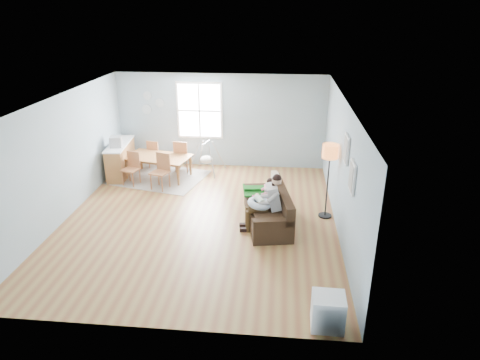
# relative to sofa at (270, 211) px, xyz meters

# --- Properties ---
(room) EXTENTS (8.40, 9.40, 3.90)m
(room) POSITION_rel_sofa_xyz_m (-1.55, -0.00, 2.14)
(room) COLOR brown
(window) EXTENTS (1.32, 0.08, 1.62)m
(window) POSITION_rel_sofa_xyz_m (-2.15, 3.46, 1.37)
(window) COLOR white
(window) RESTS_ON room
(pictures) EXTENTS (0.05, 1.34, 0.74)m
(pictures) POSITION_rel_sofa_xyz_m (1.41, -1.05, 1.57)
(pictures) COLOR white
(pictures) RESTS_ON room
(wall_plates) EXTENTS (0.67, 0.02, 0.66)m
(wall_plates) POSITION_rel_sofa_xyz_m (-3.56, 3.47, 1.55)
(wall_plates) COLOR #8697A1
(wall_plates) RESTS_ON room
(sofa) EXTENTS (1.17, 2.06, 0.79)m
(sofa) POSITION_rel_sofa_xyz_m (0.00, 0.00, 0.00)
(sofa) COLOR black
(sofa) RESTS_ON room
(green_throw) EXTENTS (0.98, 0.82, 0.04)m
(green_throw) POSITION_rel_sofa_xyz_m (-0.19, 0.62, 0.22)
(green_throw) COLOR #16611B
(green_throw) RESTS_ON sofa
(beige_pillow) EXTENTS (0.25, 0.48, 0.46)m
(beige_pillow) POSITION_rel_sofa_xyz_m (0.11, 0.54, 0.43)
(beige_pillow) COLOR tan
(beige_pillow) RESTS_ON sofa
(father) EXTENTS (0.91, 0.46, 1.26)m
(father) POSITION_rel_sofa_xyz_m (-0.07, -0.29, 0.39)
(father) COLOR gray
(father) RESTS_ON sofa
(nursing_pillow) EXTENTS (0.59, 0.58, 0.21)m
(nursing_pillow) POSITION_rel_sofa_xyz_m (-0.22, -0.32, 0.33)
(nursing_pillow) COLOR #C8DEFA
(nursing_pillow) RESTS_ON father
(infant) EXTENTS (0.25, 0.36, 0.14)m
(infant) POSITION_rel_sofa_xyz_m (-0.23, -0.29, 0.42)
(infant) COLOR silver
(infant) RESTS_ON nursing_pillow
(toddler) EXTENTS (0.50, 0.25, 0.78)m
(toddler) POSITION_rel_sofa_xyz_m (-0.10, 0.17, 0.39)
(toddler) COLOR white
(toddler) RESTS_ON sofa
(floor_lamp) EXTENTS (0.34, 0.34, 1.71)m
(floor_lamp) POSITION_rel_sofa_xyz_m (1.25, 0.42, 1.14)
(floor_lamp) COLOR black
(floor_lamp) RESTS_ON room
(storage_cube) EXTENTS (0.49, 0.44, 0.54)m
(storage_cube) POSITION_rel_sofa_xyz_m (0.96, -3.20, -0.01)
(storage_cube) COLOR white
(storage_cube) RESTS_ON room
(rug) EXTENTS (2.78, 2.35, 0.01)m
(rug) POSITION_rel_sofa_xyz_m (-3.15, 2.35, -0.27)
(rug) COLOR #9C968E
(rug) RESTS_ON room
(dining_table) EXTENTS (1.90, 1.31, 0.61)m
(dining_table) POSITION_rel_sofa_xyz_m (-3.15, 2.35, 0.03)
(dining_table) COLOR olive
(dining_table) RESTS_ON rug
(chair_sw) EXTENTS (0.49, 0.49, 0.87)m
(chair_sw) POSITION_rel_sofa_xyz_m (-3.72, 1.87, 0.21)
(chair_sw) COLOR brown
(chair_sw) RESTS_ON rug
(chair_se) EXTENTS (0.53, 0.53, 0.93)m
(chair_se) POSITION_rel_sofa_xyz_m (-2.86, 1.67, 0.25)
(chair_se) COLOR brown
(chair_se) RESTS_ON rug
(chair_nw) EXTENTS (0.47, 0.47, 0.85)m
(chair_nw) POSITION_rel_sofa_xyz_m (-3.44, 3.03, 0.20)
(chair_nw) COLOR brown
(chair_nw) RESTS_ON rug
(chair_ne) EXTENTS (0.47, 0.47, 0.94)m
(chair_ne) POSITION_rel_sofa_xyz_m (-2.58, 2.82, 0.25)
(chair_ne) COLOR brown
(chair_ne) RESTS_ON rug
(counter) EXTENTS (0.64, 1.67, 0.91)m
(counter) POSITION_rel_sofa_xyz_m (-4.25, 2.50, 0.18)
(counter) COLOR olive
(counter) RESTS_ON room
(monitor) EXTENTS (0.35, 0.34, 0.29)m
(monitor) POSITION_rel_sofa_xyz_m (-4.21, 2.19, 0.78)
(monitor) COLOR #A6A5AA
(monitor) RESTS_ON counter
(baby_swing) EXTENTS (1.04, 1.06, 0.89)m
(baby_swing) POSITION_rel_sofa_xyz_m (-1.90, 2.88, 0.12)
(baby_swing) COLOR #A6A5AA
(baby_swing) RESTS_ON room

